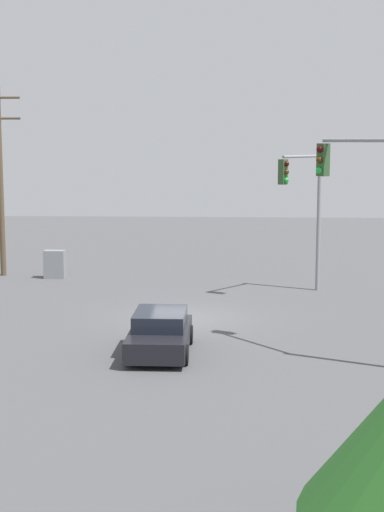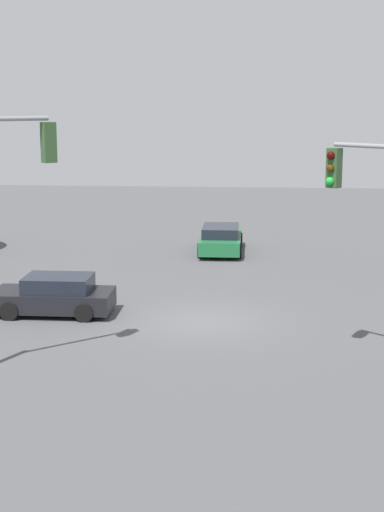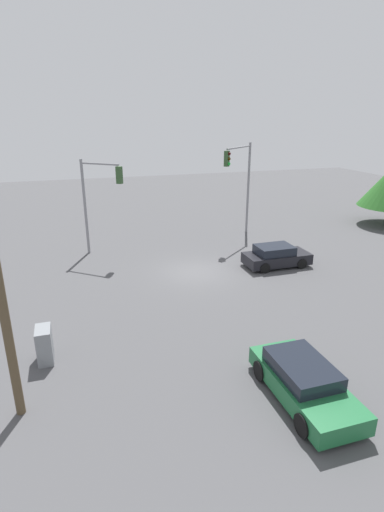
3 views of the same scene
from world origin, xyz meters
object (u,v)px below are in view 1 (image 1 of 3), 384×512
Objects in this scene: sedan_dark at (160,333)px; traffic_signal_cross at (305,198)px; traffic_signal_main at (379,207)px; electrical_cabinet at (55,264)px.

traffic_signal_cross is at bearing -118.22° from sedan_dark.
traffic_signal_main reaches higher than electrical_cabinet.
sedan_dark is 12.04m from traffic_signal_cross.
traffic_signal_main is (-6.71, 0.43, 4.12)m from sedan_dark.
sedan_dark is at bearing 11.09° from traffic_signal_cross.
traffic_signal_main is 1.11× the size of traffic_signal_cross.
traffic_signal_cross is 12.87m from electrical_cabinet.
sedan_dark is 0.58× the size of traffic_signal_main.
electrical_cabinet is (6.48, -13.44, 0.05)m from sedan_dark.
electrical_cabinet is at bearing -66.27° from traffic_signal_cross.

